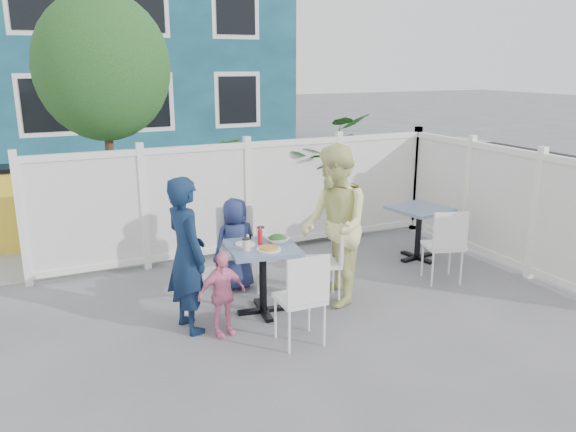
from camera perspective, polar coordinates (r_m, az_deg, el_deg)
name	(u,v)px	position (r m, az deg, el deg)	size (l,w,h in m)	color
ground	(322,321)	(6.08, 3.44, -10.61)	(80.00, 80.00, 0.00)	slate
near_sidewalk	(213,228)	(9.37, -7.64, -1.25)	(24.00, 2.60, 0.01)	gray
street	(162,186)	(12.85, -12.64, 3.04)	(24.00, 5.00, 0.01)	black
far_sidewalk	(137,164)	(15.84, -15.12, 5.16)	(24.00, 1.60, 0.01)	gray
building	(93,51)	(18.91, -19.23, 15.56)	(11.00, 6.00, 6.00)	#153D4F
fence_back	(248,200)	(7.92, -4.09, 1.62)	(5.86, 0.08, 1.60)	white
fence_right	(499,207)	(8.02, 20.64, 0.83)	(0.08, 3.66, 1.60)	white
tree	(103,67)	(8.16, -18.31, 14.14)	(1.80, 1.62, 3.59)	#382316
utility_cabinet	(9,211)	(9.04, -26.49, 0.46)	(0.63, 0.45, 1.17)	gold
potted_shrub_a	(218,190)	(8.49, -7.11, 2.61)	(0.90, 0.90, 1.61)	#19431C
potted_shrub_b	(310,174)	(8.93, 2.24, 4.27)	(1.70, 1.47, 1.89)	#19431C
main_table	(263,261)	(6.05, -2.59, -4.60)	(0.82, 0.82, 0.77)	#445C81
spare_table	(419,219)	(7.92, 13.18, -0.33)	(0.81, 0.81, 0.74)	#445C81
chair_left	(196,269)	(5.92, -9.35, -5.32)	(0.49, 0.51, 1.01)	white
chair_right	(328,254)	(6.39, 4.13, -3.90)	(0.54, 0.55, 0.95)	white
chair_back	(237,242)	(6.75, -5.21, -2.66)	(0.51, 0.50, 0.99)	white
chair_near	(303,293)	(5.36, 1.56, -7.83)	(0.44, 0.43, 0.94)	white
chair_spare	(446,241)	(7.13, 15.75, -2.46)	(0.53, 0.52, 0.94)	white
man	(187,255)	(5.70, -10.26, -3.92)	(0.58, 0.38, 1.60)	#102242
woman	(334,226)	(6.26, 4.70, -0.98)	(0.88, 0.68, 1.81)	#E0E547
boy	(236,244)	(6.75, -5.32, -2.84)	(0.55, 0.36, 1.12)	navy
toddler	(222,294)	(5.66, -6.74, -7.88)	(0.51, 0.21, 0.87)	pink
plate_main	(269,249)	(5.86, -1.96, -3.40)	(0.26, 0.26, 0.02)	white
plate_side	(245,244)	(6.05, -4.37, -2.86)	(0.22, 0.22, 0.01)	white
salad_bowl	(277,240)	(6.10, -1.10, -2.42)	(0.25, 0.25, 0.06)	white
coffee_cup_a	(246,245)	(5.85, -4.26, -2.95)	(0.08, 0.08, 0.12)	beige
coffee_cup_b	(261,233)	(6.22, -2.80, -1.77)	(0.08, 0.08, 0.13)	beige
ketchup_bottle	(260,237)	(6.03, -2.86, -2.14)	(0.05, 0.05, 0.16)	red
salt_shaker	(248,238)	(6.18, -4.11, -2.20)	(0.03, 0.03, 0.07)	white
pepper_shaker	(250,236)	(6.21, -3.88, -2.08)	(0.03, 0.03, 0.07)	black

